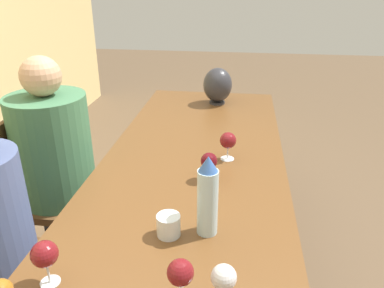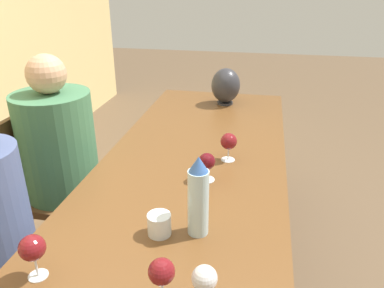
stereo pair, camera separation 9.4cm
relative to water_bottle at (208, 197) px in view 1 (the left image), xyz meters
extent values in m
cube|color=brown|center=(0.28, 0.12, -0.16)|extent=(2.82, 0.87, 0.04)
cylinder|color=brown|center=(1.59, -0.22, -0.53)|extent=(0.07, 0.07, 0.69)
cylinder|color=brown|center=(1.59, 0.46, -0.53)|extent=(0.07, 0.07, 0.69)
cylinder|color=#ADCCD6|center=(0.00, 0.00, -0.02)|extent=(0.07, 0.07, 0.24)
cone|color=#33599E|center=(0.00, 0.00, 0.12)|extent=(0.06, 0.06, 0.05)
cylinder|color=silver|center=(-0.03, 0.13, -0.10)|extent=(0.08, 0.08, 0.08)
cylinder|color=#2D2D33|center=(1.43, 0.07, -0.13)|extent=(0.11, 0.11, 0.01)
ellipsoid|color=#2D2D33|center=(1.43, 0.07, -0.01)|extent=(0.20, 0.20, 0.23)
sphere|color=silver|center=(-0.31, -0.07, -0.04)|extent=(0.07, 0.07, 0.07)
cylinder|color=silver|center=(0.36, 0.03, -0.14)|extent=(0.07, 0.07, 0.00)
cylinder|color=silver|center=(0.36, 0.03, -0.11)|extent=(0.01, 0.01, 0.06)
sphere|color=#510C14|center=(0.36, 0.03, -0.05)|extent=(0.07, 0.07, 0.07)
cylinder|color=silver|center=(-0.30, 0.43, -0.14)|extent=(0.06, 0.06, 0.00)
cylinder|color=silver|center=(-0.30, 0.43, -0.10)|extent=(0.01, 0.01, 0.07)
sphere|color=maroon|center=(-0.30, 0.43, -0.04)|extent=(0.08, 0.08, 0.08)
sphere|color=maroon|center=(-0.32, 0.04, -0.03)|extent=(0.07, 0.07, 0.07)
cylinder|color=silver|center=(0.57, -0.04, -0.14)|extent=(0.07, 0.07, 0.00)
cylinder|color=silver|center=(0.57, -0.04, -0.11)|extent=(0.01, 0.01, 0.06)
sphere|color=maroon|center=(0.57, -0.04, -0.04)|extent=(0.08, 0.08, 0.08)
cylinder|color=brown|center=(0.19, 0.66, -0.67)|extent=(0.04, 0.04, 0.41)
cube|color=brown|center=(0.57, 0.85, -0.44)|extent=(0.44, 0.44, 0.04)
cube|color=brown|center=(0.57, 1.05, -0.20)|extent=(0.40, 0.03, 0.44)
cylinder|color=brown|center=(0.38, 0.66, -0.67)|extent=(0.04, 0.04, 0.41)
cylinder|color=brown|center=(0.76, 0.66, -0.67)|extent=(0.04, 0.04, 0.41)
cylinder|color=brown|center=(0.38, 1.04, -0.67)|extent=(0.04, 0.04, 0.41)
cylinder|color=brown|center=(0.76, 1.04, -0.67)|extent=(0.04, 0.04, 0.41)
cube|color=#2D2D38|center=(0.57, 0.78, -0.65)|extent=(0.29, 0.22, 0.45)
cylinder|color=#3D704C|center=(0.57, 0.85, -0.14)|extent=(0.39, 0.39, 0.56)
sphere|color=tan|center=(0.57, 0.85, 0.24)|extent=(0.19, 0.19, 0.19)
camera|label=1|loc=(-1.06, -0.09, 0.67)|focal=35.00mm
camera|label=2|loc=(-1.04, -0.18, 0.67)|focal=35.00mm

